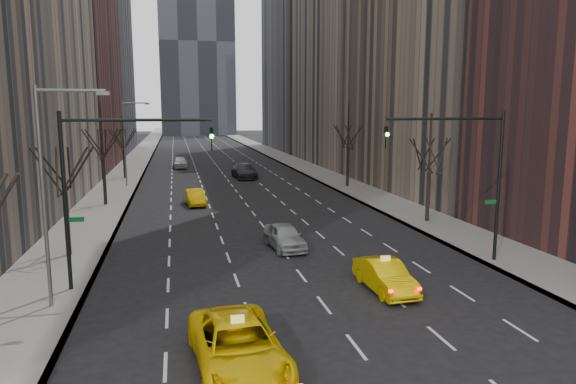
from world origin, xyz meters
TOP-DOWN VIEW (x-y plane):
  - sidewalk_left at (-12.25, 70.00)m, footprint 4.50×320.00m
  - sidewalk_right at (12.25, 70.00)m, footprint 4.50×320.00m
  - bld_left_far at (-21.50, 66.00)m, footprint 14.00×28.00m
  - bld_right_deep at (21.50, 95.00)m, footprint 14.00×30.00m
  - tree_lw_b at (-12.00, 18.00)m, footprint 3.36×3.50m
  - tree_lw_c at (-12.00, 34.00)m, footprint 3.36×3.50m
  - tree_lw_d at (-12.00, 52.00)m, footprint 3.36×3.50m
  - tree_rw_b at (12.00, 22.00)m, footprint 3.36×3.50m
  - tree_rw_c at (12.00, 40.00)m, footprint 3.36×3.50m
  - traffic_mast_left at (-9.11, 12.00)m, footprint 6.69×0.39m
  - traffic_mast_right at (9.11, 12.00)m, footprint 6.69×0.39m
  - streetlight_near at (-10.84, 10.00)m, footprint 2.83×0.22m
  - streetlight_far at (-10.84, 45.00)m, footprint 2.83×0.22m
  - taxi_suv at (-4.21, 3.24)m, footprint 3.09×5.98m
  - taxi_sedan at (3.21, 9.08)m, footprint 1.69×4.38m
  - silver_sedan_ahead at (0.26, 17.20)m, footprint 2.18×4.52m
  - far_taxi at (-4.43, 32.87)m, footprint 1.91×4.32m
  - far_suv_grey at (2.16, 49.85)m, footprint 2.87×6.26m
  - far_car_white at (-5.39, 62.85)m, footprint 2.21×4.98m

SIDE VIEW (x-z plane):
  - sidewalk_left at x=-12.25m, z-range 0.00..0.15m
  - sidewalk_right at x=12.25m, z-range 0.00..0.15m
  - far_taxi at x=-4.43m, z-range 0.00..1.38m
  - taxi_sedan at x=3.21m, z-range 0.00..1.43m
  - silver_sedan_ahead at x=0.26m, z-range 0.00..1.49m
  - taxi_suv at x=-4.21m, z-range 0.00..1.61m
  - far_car_white at x=-5.39m, z-range 0.00..1.67m
  - far_suv_grey at x=2.16m, z-range 0.00..1.77m
  - tree_lw_d at x=-12.00m, z-range -0.12..7.24m
  - tree_lw_b at x=-12.00m, z-range -0.19..7.63m
  - tree_rw_b at x=12.00m, z-range -0.19..7.63m
  - tree_lw_c at x=-12.00m, z-range -0.33..8.41m
  - tree_rw_c at x=12.00m, z-range -0.33..8.41m
  - traffic_mast_left at x=-9.11m, z-range 1.49..9.49m
  - traffic_mast_right at x=9.11m, z-range 1.49..9.49m
  - streetlight_near at x=-10.84m, z-range 1.12..10.12m
  - streetlight_far at x=-10.84m, z-range 1.12..10.12m
  - bld_left_far at x=-21.50m, z-range 0.00..44.00m
  - bld_right_deep at x=21.50m, z-range 0.00..58.00m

